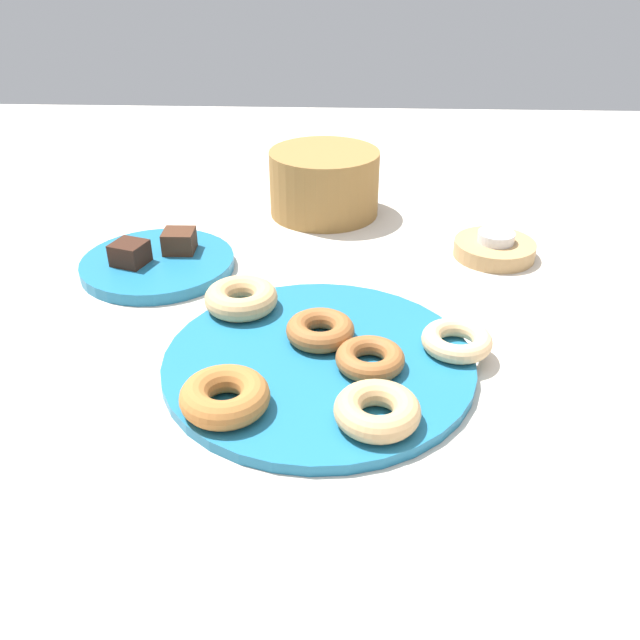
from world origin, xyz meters
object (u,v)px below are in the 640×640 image
object	(u,v)px
donut_3	(241,298)
basket	(324,183)
brownie_near	(130,253)
donut_0	(457,340)
tealight	(496,237)
brownie_far	(179,241)
donut_5	(225,396)
donut_2	(377,411)
candle_holder	(494,249)
cake_plate	(158,264)
donut_4	(370,359)
donut_1	(317,330)
donut_plate	(319,362)

from	to	relation	value
donut_3	basket	distance (m)	0.37
basket	brownie_near	bearing A→B (deg)	-137.24
donut_0	tealight	xyz separation A→B (m)	(0.09, 0.27, 0.01)
donut_0	donut_3	xyz separation A→B (m)	(-0.26, 0.08, 0.00)
brownie_far	donut_5	bearing A→B (deg)	-70.41
donut_2	candle_holder	distance (m)	0.45
donut_3	cake_plate	bearing A→B (deg)	137.47
donut_5	donut_4	bearing A→B (deg)	28.22
donut_5	candle_holder	xyz separation A→B (m)	(0.34, 0.39, -0.02)
donut_2	cake_plate	world-z (taller)	donut_2
candle_holder	basket	xyz separation A→B (m)	(-0.26, 0.16, 0.04)
cake_plate	brownie_near	distance (m)	0.04
donut_4	donut_5	size ratio (longest dim) A/B	0.84
donut_4	brownie_far	distance (m)	0.39
donut_0	cake_plate	world-z (taller)	donut_0
donut_3	donut_4	world-z (taller)	donut_3
donut_4	candle_holder	distance (m)	0.37
donut_0	cake_plate	distance (m)	0.45
donut_1	donut_4	world-z (taller)	donut_1
brownie_near	donut_1	bearing A→B (deg)	-33.52
donut_4	candle_holder	xyz separation A→B (m)	(0.19, 0.31, -0.01)
donut_5	candle_holder	distance (m)	0.52
donut_0	basket	xyz separation A→B (m)	(-0.17, 0.43, 0.03)
brownie_far	tealight	size ratio (longest dim) A/B	0.82
donut_plate	donut_5	bearing A→B (deg)	-132.90
donut_2	donut_3	bearing A→B (deg)	127.51
donut_2	brownie_far	size ratio (longest dim) A/B	1.92
donut_5	basket	bearing A→B (deg)	82.15
donut_0	tealight	world-z (taller)	tealight
donut_1	brownie_near	bearing A→B (deg)	146.48
donut_1	basket	distance (m)	0.42
brownie_near	basket	distance (m)	0.36
basket	donut_0	bearing A→B (deg)	-68.91
donut_2	brownie_far	xyz separation A→B (m)	(-0.28, 0.37, 0.01)
donut_3	donut_5	bearing A→B (deg)	-86.23
donut_5	basket	distance (m)	0.56
brownie_near	basket	world-z (taller)	basket
donut_2	donut_5	xyz separation A→B (m)	(-0.15, 0.01, 0.00)
donut_plate	donut_1	bearing A→B (deg)	95.90
brownie_near	donut_3	bearing A→B (deg)	-33.03
cake_plate	donut_plate	bearing A→B (deg)	-43.80
cake_plate	basket	distance (m)	0.33
donut_5	donut_2	bearing A→B (deg)	-5.27
donut_4	basket	bearing A→B (deg)	98.23
donut_0	donut_5	world-z (taller)	donut_5
donut_4	donut_plate	bearing A→B (deg)	162.80
cake_plate	tealight	bearing A→B (deg)	7.62
donut_plate	donut_2	world-z (taller)	donut_2
donut_2	candle_holder	xyz separation A→B (m)	(0.19, 0.41, -0.01)
donut_0	donut_1	bearing A→B (deg)	175.44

